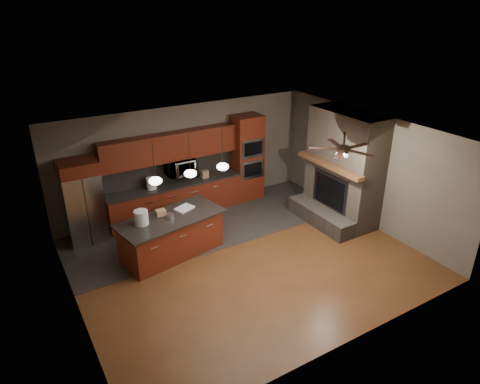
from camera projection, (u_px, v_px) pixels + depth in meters
ground at (245, 259)px, 9.38m from camera, size 7.00×7.00×0.00m
ceiling at (246, 136)px, 8.22m from camera, size 7.00×6.00×0.02m
back_wall at (186, 158)px, 11.14m from camera, size 7.00×0.02×2.80m
right_wall at (368, 169)px, 10.44m from camera, size 0.02×6.00×2.80m
left_wall at (68, 248)px, 7.16m from camera, size 0.02×6.00×2.80m
slate_tile_patch at (208, 224)px, 10.78m from camera, size 7.00×2.40×0.01m
fireplace_column at (342, 172)px, 10.58m from camera, size 1.30×2.10×2.80m
back_cabinetry at (174, 183)px, 10.93m from camera, size 3.59×0.64×2.20m
oven_tower at (247, 158)px, 11.78m from camera, size 0.80×0.63×2.38m
microwave at (180, 167)px, 10.86m from camera, size 0.73×0.41×0.50m
refrigerator at (83, 202)px, 9.73m from camera, size 0.84×0.75×1.97m
kitchen_island at (172, 235)px, 9.38m from camera, size 2.46×1.44×0.92m
white_bucket at (141, 218)px, 8.84m from camera, size 0.34×0.34×0.31m
paint_can at (170, 216)px, 9.11m from camera, size 0.23×0.23×0.11m
paint_tray at (184, 208)px, 9.53m from camera, size 0.47×0.41×0.04m
cardboard_box at (161, 213)px, 9.24m from camera, size 0.21×0.15×0.13m
counter_bucket at (151, 183)px, 10.55m from camera, size 0.33×0.33×0.28m
counter_box at (205, 174)px, 11.21m from camera, size 0.18×0.14×0.20m
pendant_left at (155, 181)px, 8.34m from camera, size 0.26×0.26×0.92m
pendant_center at (190, 173)px, 8.69m from camera, size 0.26×0.26×0.92m
pendant_right at (223, 166)px, 9.04m from camera, size 0.26×0.26×0.92m
ceiling_fan at (343, 149)px, 8.58m from camera, size 1.27×1.33×0.41m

